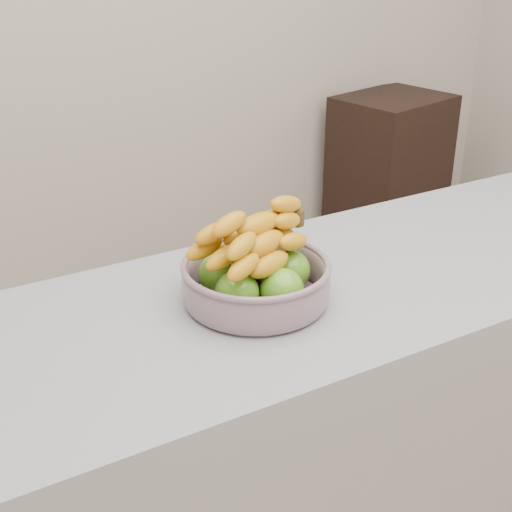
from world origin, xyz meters
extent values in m
cube|color=#9E9FA7|center=(0.00, 0.41, 0.45)|extent=(2.00, 0.60, 0.90)
cube|color=black|center=(1.29, 1.78, 0.43)|extent=(0.55, 0.47, 0.86)
cylinder|color=#979FB5|center=(-0.21, 0.41, 0.91)|extent=(0.25, 0.25, 0.01)
torus|color=#979FB5|center=(-0.21, 0.41, 0.98)|extent=(0.29, 0.29, 0.01)
sphere|color=#4A9B1A|center=(-0.20, 0.34, 0.95)|extent=(0.08, 0.08, 0.08)
sphere|color=#4A9B1A|center=(-0.14, 0.41, 0.95)|extent=(0.08, 0.08, 0.08)
sphere|color=#4A9B1A|center=(-0.18, 0.48, 0.95)|extent=(0.08, 0.08, 0.08)
sphere|color=#4A9B1A|center=(-0.27, 0.46, 0.95)|extent=(0.08, 0.08, 0.08)
sphere|color=#4A9B1A|center=(-0.28, 0.38, 0.95)|extent=(0.08, 0.08, 0.08)
ellipsoid|color=yellow|center=(-0.21, 0.37, 1.00)|extent=(0.19, 0.10, 0.04)
ellipsoid|color=yellow|center=(-0.22, 0.41, 1.00)|extent=(0.19, 0.08, 0.04)
ellipsoid|color=yellow|center=(-0.23, 0.46, 1.00)|extent=(0.19, 0.06, 0.04)
ellipsoid|color=yellow|center=(-0.21, 0.39, 1.04)|extent=(0.19, 0.11, 0.04)
ellipsoid|color=yellow|center=(-0.22, 0.44, 1.04)|extent=(0.19, 0.05, 0.04)
ellipsoid|color=yellow|center=(-0.21, 0.41, 1.06)|extent=(0.19, 0.08, 0.04)
cylinder|color=#453016|center=(-0.10, 0.44, 1.05)|extent=(0.03, 0.03, 0.03)
camera|label=1|loc=(-0.83, -0.66, 1.59)|focal=50.00mm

